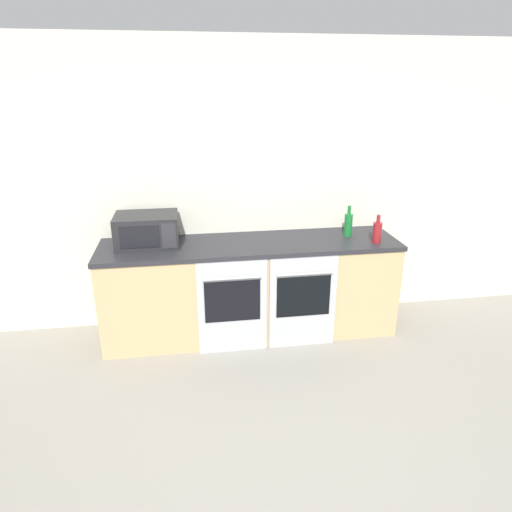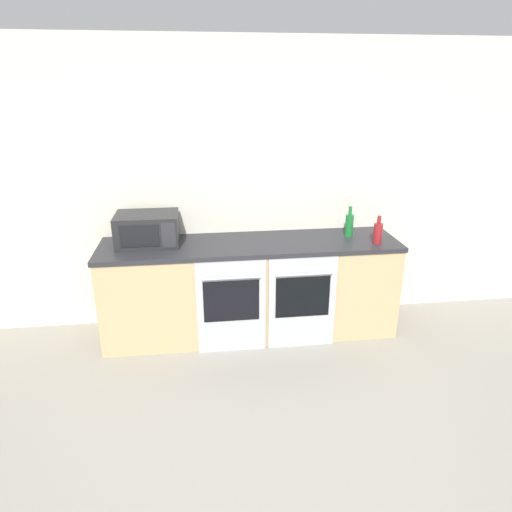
# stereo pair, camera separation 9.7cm
# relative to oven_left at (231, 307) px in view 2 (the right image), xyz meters

# --- Properties ---
(ground_plane) EXTENTS (16.00, 16.00, 0.00)m
(ground_plane) POSITION_rel_oven_left_xyz_m (0.20, -1.61, -0.43)
(ground_plane) COLOR gray
(wall_back) EXTENTS (10.00, 0.06, 2.60)m
(wall_back) POSITION_rel_oven_left_xyz_m (0.20, 0.69, 0.87)
(wall_back) COLOR silver
(wall_back) RESTS_ON ground_plane
(counter_back) EXTENTS (2.66, 0.67, 0.88)m
(counter_back) POSITION_rel_oven_left_xyz_m (0.20, 0.34, 0.01)
(counter_back) COLOR tan
(counter_back) RESTS_ON ground_plane
(oven_left) EXTENTS (0.59, 0.06, 0.84)m
(oven_left) POSITION_rel_oven_left_xyz_m (0.00, 0.00, 0.00)
(oven_left) COLOR #B7BABF
(oven_left) RESTS_ON ground_plane
(oven_right) EXTENTS (0.59, 0.06, 0.84)m
(oven_right) POSITION_rel_oven_left_xyz_m (0.61, 0.00, 0.00)
(oven_right) COLOR #B7BABF
(oven_right) RESTS_ON ground_plane
(microwave) EXTENTS (0.53, 0.39, 0.27)m
(microwave) POSITION_rel_oven_left_xyz_m (-0.69, 0.41, 0.59)
(microwave) COLOR #232326
(microwave) RESTS_ON counter_back
(bottle_red) EXTENTS (0.08, 0.08, 0.25)m
(bottle_red) POSITION_rel_oven_left_xyz_m (1.31, 0.17, 0.55)
(bottle_red) COLOR maroon
(bottle_red) RESTS_ON counter_back
(bottle_green) EXTENTS (0.07, 0.07, 0.28)m
(bottle_green) POSITION_rel_oven_left_xyz_m (1.12, 0.39, 0.57)
(bottle_green) COLOR #19722D
(bottle_green) RESTS_ON counter_back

